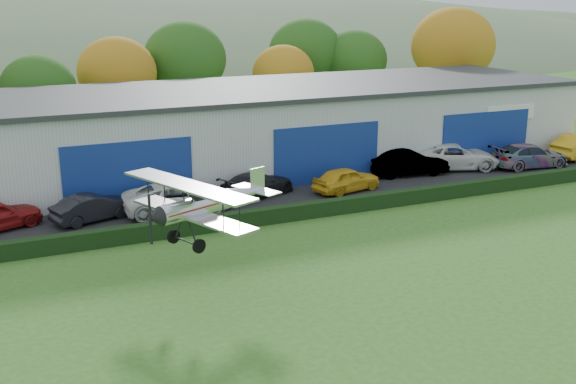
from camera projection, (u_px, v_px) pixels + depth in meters
name	position (u px, v px, depth m)	size (l,w,h in m)	color
ground	(507.00, 371.00, 21.31)	(300.00, 300.00, 0.00)	#30611E
apron	(304.00, 190.00, 40.92)	(48.00, 9.00, 0.05)	black
hedge	(343.00, 206.00, 36.60)	(46.00, 0.60, 0.80)	black
hangar	(287.00, 124.00, 47.11)	(40.60, 12.60, 5.30)	#B2B7BC
tree_belt	(176.00, 66.00, 55.79)	(75.70, 13.22, 10.12)	#3D2614
distant_hills	(31.00, 114.00, 146.13)	(430.00, 196.00, 56.00)	#4C6642
car_1	(93.00, 208.00, 35.13)	(1.46, 4.18, 1.38)	black
car_2	(178.00, 198.00, 36.46)	(2.65, 5.74, 1.60)	silver
car_3	(257.00, 184.00, 39.45)	(1.94, 4.77, 1.38)	black
car_4	(346.00, 179.00, 40.39)	(1.69, 4.21, 1.43)	gold
car_5	(408.00, 162.00, 44.00)	(1.76, 5.05, 1.66)	gray
car_6	(454.00, 156.00, 45.62)	(2.78, 6.03, 1.68)	silver
car_7	(529.00, 156.00, 46.06)	(2.18, 5.37, 1.56)	gray
biplane	(206.00, 202.00, 26.41)	(5.78, 6.44, 2.45)	silver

